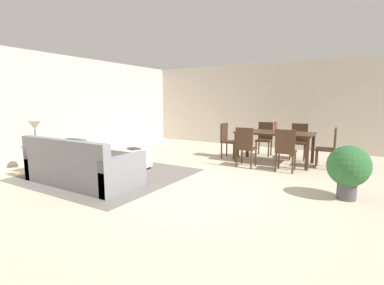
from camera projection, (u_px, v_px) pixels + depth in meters
ground_plane at (197, 187)px, 4.97m from camera, size 10.80×10.80×0.00m
wall_back at (275, 106)px, 9.01m from camera, size 9.00×0.12×2.70m
wall_left at (60, 107)px, 7.49m from camera, size 0.12×11.00×2.70m
area_rug at (109, 174)px, 5.82m from camera, size 3.00×2.80×0.01m
couch at (81, 168)px, 5.19m from camera, size 2.19×0.98×0.86m
ottoman_table at (128, 158)px, 6.33m from camera, size 0.99×0.50×0.44m
side_table at (37, 152)px, 5.88m from camera, size 0.40×0.40×0.58m
table_lamp at (35, 126)px, 5.80m from camera, size 0.26×0.26×0.53m
dining_table at (275, 135)px, 6.86m from camera, size 1.78×0.94×0.76m
dining_chair_near_left at (245, 145)px, 6.38m from camera, size 0.41×0.41×0.92m
dining_chair_near_right at (286, 148)px, 5.96m from camera, size 0.42×0.42×0.92m
dining_chair_far_left at (265, 137)px, 7.83m from camera, size 0.43×0.43×0.92m
dining_chair_far_right at (299, 139)px, 7.37m from camera, size 0.43×0.43×0.92m
dining_chair_head_east at (330, 146)px, 6.29m from camera, size 0.42×0.42×0.92m
dining_chair_head_west at (227, 138)px, 7.52m from camera, size 0.40×0.40×0.92m
vase_centerpiece at (276, 127)px, 6.80m from camera, size 0.11×0.11×0.26m
book_on_ottoman at (134, 149)px, 6.28m from camera, size 0.30×0.26×0.03m
potted_plant at (348, 168)px, 4.31m from camera, size 0.63×0.63×0.84m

